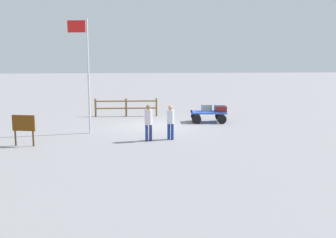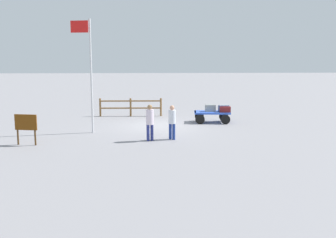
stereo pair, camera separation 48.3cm
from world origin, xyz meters
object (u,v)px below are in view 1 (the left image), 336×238
object	(u,v)px
suitcase_maroon	(219,108)
suitcase_navy	(221,109)
suitcase_olive	(220,108)
worker_lead	(171,120)
worker_trailing	(149,120)
flagpole	(86,66)
luggage_cart	(208,114)
suitcase_dark	(207,108)
signboard	(24,126)

from	to	relation	value
suitcase_maroon	suitcase_navy	size ratio (longest dim) A/B	0.71
suitcase_olive	suitcase_maroon	xyz separation A→B (m)	(0.01, -0.08, 0.01)
worker_lead	worker_trailing	distance (m)	1.07
suitcase_olive	flagpole	distance (m)	8.26
luggage_cart	suitcase_dark	distance (m)	0.39
suitcase_dark	worker_trailing	size ratio (longest dim) A/B	0.35
suitcase_olive	worker_trailing	distance (m)	6.51
suitcase_dark	worker_trailing	world-z (taller)	worker_trailing
worker_trailing	flagpole	xyz separation A→B (m)	(3.03, -2.06, 2.39)
suitcase_olive	suitcase_navy	world-z (taller)	suitcase_olive
flagpole	signboard	distance (m)	4.37
suitcase_dark	worker_lead	bearing A→B (deg)	62.11
suitcase_olive	signboard	xyz separation A→B (m)	(9.73, 5.52, 0.09)
luggage_cart	flagpole	size ratio (longest dim) A/B	0.38
signboard	flagpole	bearing A→B (deg)	-131.83
suitcase_navy	flagpole	xyz separation A→B (m)	(7.36, 2.57, 2.58)
suitcase_navy	luggage_cart	bearing A→B (deg)	-17.06
flagpole	signboard	bearing A→B (deg)	48.17
suitcase_dark	signboard	bearing A→B (deg)	31.95
luggage_cart	suitcase_olive	bearing A→B (deg)	-177.56
suitcase_maroon	suitcase_navy	bearing A→B (deg)	97.65
luggage_cart	suitcase_maroon	distance (m)	0.79
suitcase_dark	signboard	size ratio (longest dim) A/B	0.44
suitcase_dark	flagpole	size ratio (longest dim) A/B	0.10
luggage_cart	flagpole	xyz separation A→B (m)	(6.62, 2.80, 2.91)
suitcase_maroon	suitcase_navy	world-z (taller)	suitcase_maroon
worker_trailing	signboard	world-z (taller)	worker_trailing
suitcase_maroon	worker_trailing	world-z (taller)	worker_trailing
suitcase_olive	luggage_cart	bearing A→B (deg)	2.44
worker_lead	flagpole	world-z (taller)	flagpole
worker_lead	signboard	bearing A→B (deg)	7.85
signboard	suitcase_navy	bearing A→B (deg)	-151.70
suitcase_maroon	worker_lead	size ratio (longest dim) A/B	0.30
suitcase_navy	signboard	xyz separation A→B (m)	(9.77, 5.26, 0.10)
flagpole	suitcase_dark	bearing A→B (deg)	-156.14
luggage_cart	suitcase_maroon	bearing A→B (deg)	-170.89
suitcase_dark	suitcase_navy	world-z (taller)	suitcase_dark
suitcase_olive	worker_trailing	xyz separation A→B (m)	(4.29, 4.89, 0.18)
suitcase_navy	signboard	distance (m)	11.09
suitcase_navy	flagpole	bearing A→B (deg)	19.25
worker_lead	luggage_cart	bearing A→B (deg)	-119.11
suitcase_maroon	worker_lead	distance (m)	5.72
suitcase_navy	worker_lead	size ratio (longest dim) A/B	0.42
suitcase_dark	signboard	distance (m)	10.55
flagpole	signboard	xyz separation A→B (m)	(2.41, 2.69, -2.47)
suitcase_olive	suitcase_dark	distance (m)	0.78
luggage_cart	suitcase_dark	size ratio (longest dim) A/B	3.61
suitcase_maroon	suitcase_dark	xyz separation A→B (m)	(0.77, 0.01, 0.01)
worker_lead	suitcase_olive	bearing A→B (deg)	-125.17
luggage_cart	signboard	size ratio (longest dim) A/B	1.57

